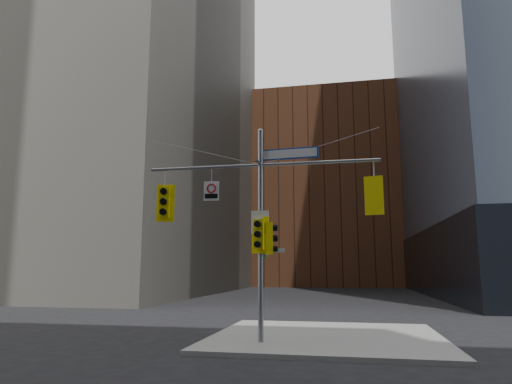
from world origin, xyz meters
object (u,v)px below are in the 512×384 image
at_px(traffic_light_east_arm, 375,196).
at_px(street_sign_blade, 290,154).
at_px(regulatory_sign_arm, 211,190).
at_px(traffic_light_west_arm, 165,202).
at_px(traffic_light_pole_front, 259,235).
at_px(signal_assembly, 261,211).
at_px(traffic_light_pole_side, 270,238).

relative_size(traffic_light_east_arm, street_sign_blade, 0.64).
distance_m(traffic_light_east_arm, regulatory_sign_arm, 5.52).
distance_m(traffic_light_west_arm, regulatory_sign_arm, 1.77).
distance_m(traffic_light_west_arm, traffic_light_pole_front, 3.69).
bearing_deg(traffic_light_west_arm, street_sign_blade, -11.54).
xyz_separation_m(signal_assembly, traffic_light_pole_side, (0.32, 0.02, -0.94)).
distance_m(traffic_light_pole_front, regulatory_sign_arm, 2.36).
bearing_deg(traffic_light_east_arm, traffic_light_pole_front, 16.60).
relative_size(traffic_light_west_arm, regulatory_sign_arm, 1.98).
xyz_separation_m(traffic_light_pole_side, traffic_light_pole_front, (-0.32, -0.28, 0.11)).
bearing_deg(traffic_light_west_arm, traffic_light_pole_side, -11.35).
bearing_deg(traffic_light_east_arm, traffic_light_west_arm, 12.43).
height_order(signal_assembly, traffic_light_west_arm, signal_assembly).
distance_m(traffic_light_pole_side, regulatory_sign_arm, 2.67).
relative_size(traffic_light_pole_side, street_sign_blade, 0.54).
xyz_separation_m(traffic_light_east_arm, regulatory_sign_arm, (-5.50, -0.02, 0.37)).
height_order(traffic_light_pole_side, street_sign_blade, street_sign_blade).
distance_m(signal_assembly, traffic_light_pole_side, 0.99).
height_order(traffic_light_west_arm, traffic_light_pole_side, traffic_light_west_arm).
relative_size(street_sign_blade, regulatory_sign_arm, 2.90).
xyz_separation_m(signal_assembly, street_sign_blade, (1.01, 0.00, 1.93)).
bearing_deg(signal_assembly, street_sign_blade, 0.20).
bearing_deg(regulatory_sign_arm, street_sign_blade, -0.70).
bearing_deg(street_sign_blade, traffic_light_west_arm, -175.73).
bearing_deg(traffic_light_pole_front, street_sign_blade, 19.82).
bearing_deg(traffic_light_pole_front, traffic_light_east_arm, 8.92).
height_order(traffic_light_pole_front, regulatory_sign_arm, regulatory_sign_arm).
xyz_separation_m(street_sign_blade, regulatory_sign_arm, (-2.75, -0.02, -1.18)).
xyz_separation_m(traffic_light_east_arm, traffic_light_pole_side, (-3.44, 0.02, -1.32)).
bearing_deg(traffic_light_east_arm, traffic_light_pole_side, 12.25).
distance_m(signal_assembly, traffic_light_west_arm, 3.49).
bearing_deg(traffic_light_pole_side, regulatory_sign_arm, 77.45).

